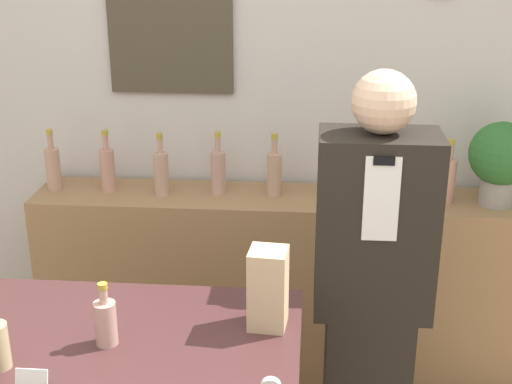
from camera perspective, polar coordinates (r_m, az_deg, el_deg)
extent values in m
cube|color=silver|center=(3.45, -1.40, 7.89)|extent=(5.20, 0.06, 2.70)
cube|color=#484030|center=(3.40, -6.89, 12.74)|extent=(0.58, 0.02, 0.59)
cube|color=#9E754C|center=(3.52, 2.39, -7.39)|extent=(2.38, 0.38, 0.92)
cube|color=#442526|center=(2.28, -12.55, -11.73)|extent=(1.24, 0.71, 0.04)
cube|color=black|center=(2.57, 9.56, -2.62)|extent=(0.42, 0.25, 0.67)
cube|color=white|center=(2.39, 10.00, -0.59)|extent=(0.12, 0.01, 0.30)
cube|color=black|center=(2.35, 10.21, 2.46)|extent=(0.07, 0.01, 0.03)
sphere|color=#DBB293|center=(2.43, 10.19, 7.11)|extent=(0.22, 0.22, 0.22)
cylinder|color=#9E998E|center=(3.38, 18.69, 0.01)|extent=(0.15, 0.15, 0.12)
sphere|color=#2D6B2D|center=(3.33, 19.04, 2.91)|extent=(0.28, 0.28, 0.28)
cube|color=tan|center=(2.22, 0.97, -7.72)|extent=(0.13, 0.12, 0.26)
cube|color=white|center=(2.09, -17.52, -14.08)|extent=(0.09, 0.02, 0.06)
cylinder|color=tan|center=(2.20, -11.93, -10.25)|extent=(0.07, 0.07, 0.14)
cylinder|color=tan|center=(2.16, -12.12, -8.12)|extent=(0.03, 0.03, 0.05)
cylinder|color=#B29933|center=(2.14, -12.18, -7.36)|extent=(0.03, 0.03, 0.02)
cylinder|color=tan|center=(3.51, -15.91, 1.76)|extent=(0.07, 0.07, 0.20)
cylinder|color=tan|center=(3.47, -16.14, 3.90)|extent=(0.03, 0.03, 0.07)
cylinder|color=#B29933|center=(3.45, -16.21, 4.65)|extent=(0.03, 0.03, 0.02)
cylinder|color=tan|center=(3.43, -11.78, 1.69)|extent=(0.07, 0.07, 0.20)
cylinder|color=tan|center=(3.39, -11.95, 3.88)|extent=(0.03, 0.03, 0.07)
cylinder|color=#B29933|center=(3.37, -12.01, 4.66)|extent=(0.03, 0.03, 0.02)
cylinder|color=tan|center=(3.34, -7.59, 1.44)|extent=(0.07, 0.07, 0.20)
cylinder|color=tan|center=(3.30, -7.70, 3.68)|extent=(0.03, 0.03, 0.07)
cylinder|color=#B29933|center=(3.28, -7.74, 4.48)|extent=(0.03, 0.03, 0.02)
cylinder|color=tan|center=(3.33, -3.04, 1.55)|extent=(0.07, 0.07, 0.20)
cylinder|color=tan|center=(3.29, -3.08, 3.80)|extent=(0.03, 0.03, 0.07)
cylinder|color=#B29933|center=(3.27, -3.10, 4.60)|extent=(0.03, 0.03, 0.02)
cylinder|color=tan|center=(3.31, 1.47, 1.42)|extent=(0.07, 0.07, 0.20)
cylinder|color=tan|center=(3.26, 1.49, 3.68)|extent=(0.03, 0.03, 0.07)
cylinder|color=#B29933|center=(3.25, 1.50, 4.49)|extent=(0.03, 0.03, 0.02)
cylinder|color=tan|center=(3.28, 6.02, 1.13)|extent=(0.07, 0.07, 0.20)
cylinder|color=tan|center=(3.23, 6.11, 3.42)|extent=(0.03, 0.03, 0.07)
cylinder|color=#B29933|center=(3.22, 6.14, 4.22)|extent=(0.03, 0.03, 0.02)
cylinder|color=tan|center=(3.32, 10.54, 1.14)|extent=(0.07, 0.07, 0.20)
cylinder|color=tan|center=(3.28, 10.70, 3.40)|extent=(0.03, 0.03, 0.07)
cylinder|color=#B29933|center=(3.26, 10.75, 4.19)|extent=(0.03, 0.03, 0.02)
cylinder|color=tan|center=(3.33, 15.06, 0.85)|extent=(0.07, 0.07, 0.20)
cylinder|color=tan|center=(3.29, 15.28, 3.09)|extent=(0.03, 0.03, 0.07)
cylinder|color=#B29933|center=(3.28, 15.36, 3.88)|extent=(0.03, 0.03, 0.02)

